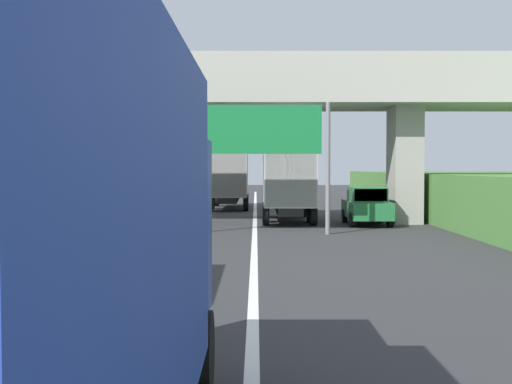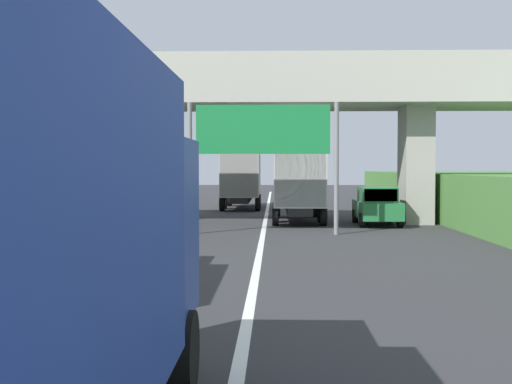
{
  "view_description": "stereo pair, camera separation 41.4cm",
  "coord_description": "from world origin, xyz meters",
  "px_view_note": "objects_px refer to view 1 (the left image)",
  "views": [
    {
      "loc": [
        0.05,
        1.74,
        2.6
      ],
      "look_at": [
        0.0,
        17.94,
        2.0
      ],
      "focal_mm": 46.1,
      "sensor_mm": 36.0,
      "label": 1
    },
    {
      "loc": [
        0.47,
        1.74,
        2.6
      ],
      "look_at": [
        0.0,
        17.94,
        2.0
      ],
      "focal_mm": 46.1,
      "sensor_mm": 36.0,
      "label": 2
    }
  ],
  "objects_px": {
    "truck_blue": "(31,262)",
    "car_green": "(369,206)",
    "truck_red": "(289,181)",
    "car_black": "(116,216)",
    "truck_silver": "(6,202)",
    "overhead_highway_sign": "(257,137)",
    "truck_yellow": "(232,178)"
  },
  "relations": [
    {
      "from": "truck_silver",
      "to": "car_green",
      "type": "distance_m",
      "value": 19.81
    },
    {
      "from": "truck_silver",
      "to": "truck_red",
      "type": "bearing_deg",
      "value": 71.37
    },
    {
      "from": "truck_yellow",
      "to": "car_black",
      "type": "distance_m",
      "value": 18.24
    },
    {
      "from": "truck_yellow",
      "to": "car_black",
      "type": "xyz_separation_m",
      "value": [
        -3.48,
        -17.87,
        -1.08
      ]
    },
    {
      "from": "truck_blue",
      "to": "car_green",
      "type": "height_order",
      "value": "truck_blue"
    },
    {
      "from": "truck_blue",
      "to": "truck_yellow",
      "type": "bearing_deg",
      "value": 90.1
    },
    {
      "from": "overhead_highway_sign",
      "to": "car_black",
      "type": "relative_size",
      "value": 1.43
    },
    {
      "from": "overhead_highway_sign",
      "to": "truck_yellow",
      "type": "relative_size",
      "value": 0.81
    },
    {
      "from": "car_green",
      "to": "car_black",
      "type": "relative_size",
      "value": 1.0
    },
    {
      "from": "truck_blue",
      "to": "car_green",
      "type": "distance_m",
      "value": 26.03
    },
    {
      "from": "overhead_highway_sign",
      "to": "truck_yellow",
      "type": "distance_m",
      "value": 16.23
    },
    {
      "from": "truck_silver",
      "to": "car_green",
      "type": "height_order",
      "value": "truck_silver"
    },
    {
      "from": "overhead_highway_sign",
      "to": "truck_yellow",
      "type": "xyz_separation_m",
      "value": [
        -1.63,
        16.04,
        -1.84
      ]
    },
    {
      "from": "car_green",
      "to": "car_black",
      "type": "distance_m",
      "value": 11.88
    },
    {
      "from": "truck_red",
      "to": "car_black",
      "type": "distance_m",
      "value": 10.47
    },
    {
      "from": "truck_blue",
      "to": "truck_red",
      "type": "relative_size",
      "value": 1.0
    },
    {
      "from": "overhead_highway_sign",
      "to": "truck_silver",
      "type": "distance_m",
      "value": 13.85
    },
    {
      "from": "truck_red",
      "to": "truck_silver",
      "type": "bearing_deg",
      "value": -108.63
    },
    {
      "from": "truck_blue",
      "to": "car_green",
      "type": "relative_size",
      "value": 1.78
    },
    {
      "from": "truck_yellow",
      "to": "truck_red",
      "type": "relative_size",
      "value": 1.0
    },
    {
      "from": "truck_blue",
      "to": "car_green",
      "type": "bearing_deg",
      "value": 75.18
    },
    {
      "from": "truck_yellow",
      "to": "car_green",
      "type": "distance_m",
      "value": 13.59
    },
    {
      "from": "overhead_highway_sign",
      "to": "truck_blue",
      "type": "relative_size",
      "value": 0.81
    },
    {
      "from": "overhead_highway_sign",
      "to": "car_black",
      "type": "xyz_separation_m",
      "value": [
        -5.11,
        -1.84,
        -2.91
      ]
    },
    {
      "from": "truck_yellow",
      "to": "car_black",
      "type": "relative_size",
      "value": 1.78
    },
    {
      "from": "truck_red",
      "to": "car_black",
      "type": "bearing_deg",
      "value": -129.85
    },
    {
      "from": "truck_yellow",
      "to": "car_green",
      "type": "height_order",
      "value": "truck_yellow"
    },
    {
      "from": "truck_silver",
      "to": "truck_blue",
      "type": "relative_size",
      "value": 1.0
    },
    {
      "from": "truck_silver",
      "to": "truck_red",
      "type": "xyz_separation_m",
      "value": [
        6.41,
        19.0,
        0.0
      ]
    },
    {
      "from": "truck_yellow",
      "to": "truck_blue",
      "type": "height_order",
      "value": "same"
    },
    {
      "from": "truck_silver",
      "to": "truck_yellow",
      "type": "relative_size",
      "value": 1.0
    },
    {
      "from": "truck_yellow",
      "to": "truck_silver",
      "type": "bearing_deg",
      "value": -96.34
    }
  ]
}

